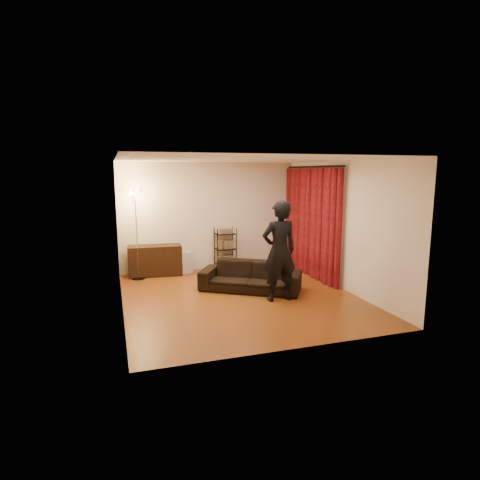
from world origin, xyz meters
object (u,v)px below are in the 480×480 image
object	(u,v)px
storage_boxes	(185,262)
floor_lamp	(137,234)
media_cabinet	(155,261)
person	(279,251)
sofa	(250,276)
wire_shelf	(225,249)

from	to	relation	value
storage_boxes	floor_lamp	distance (m)	1.41
media_cabinet	floor_lamp	bearing A→B (deg)	-151.14
person	media_cabinet	distance (m)	3.41
floor_lamp	media_cabinet	bearing A→B (deg)	24.29
sofa	wire_shelf	bearing A→B (deg)	122.22
media_cabinet	floor_lamp	world-z (taller)	floor_lamp
person	floor_lamp	xyz separation A→B (m)	(-2.49, 2.45, 0.09)
sofa	person	size ratio (longest dim) A/B	1.07
wire_shelf	floor_lamp	world-z (taller)	floor_lamp
floor_lamp	wire_shelf	bearing A→B (deg)	6.23
media_cabinet	wire_shelf	bearing A→B (deg)	6.19
storage_boxes	sofa	bearing A→B (deg)	-61.00
media_cabinet	floor_lamp	distance (m)	0.84
sofa	storage_boxes	xyz separation A→B (m)	(-1.04, 1.88, -0.04)
wire_shelf	floor_lamp	size ratio (longest dim) A/B	0.50
wire_shelf	person	bearing A→B (deg)	-83.67
person	wire_shelf	distance (m)	2.74
sofa	wire_shelf	size ratio (longest dim) A/B	1.94
sofa	person	bearing A→B (deg)	-36.18
wire_shelf	sofa	bearing A→B (deg)	-90.20
person	floor_lamp	world-z (taller)	floor_lamp
person	storage_boxes	size ratio (longest dim) A/B	3.64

